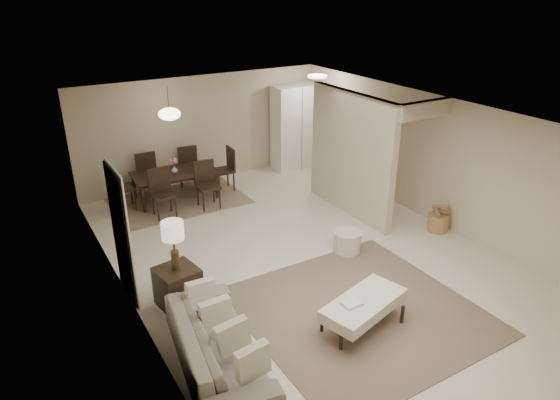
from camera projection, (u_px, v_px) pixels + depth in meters
floor at (309, 260)px, 8.67m from camera, size 9.00×9.00×0.00m
ceiling at (313, 119)px, 7.66m from camera, size 9.00×9.00×0.00m
back_wall at (204, 129)px, 11.70m from camera, size 6.00×0.00×6.00m
left_wall at (128, 238)px, 6.76m from camera, size 0.00×9.00×9.00m
right_wall at (441, 162)px, 9.57m from camera, size 0.00×9.00×9.00m
partition at (351, 155)px, 9.99m from camera, size 0.15×2.50×2.50m
doorway at (121, 235)px, 7.33m from camera, size 0.04×0.90×2.04m
pantry_cabinet at (296, 127)px, 12.60m from camera, size 1.20×0.55×2.10m
flush_light at (317, 76)px, 11.26m from camera, size 0.44×0.44×0.05m
living_rug at (359, 311)px, 7.31m from camera, size 3.20×3.20×0.01m
sofa at (218, 346)px, 6.12m from camera, size 2.39×1.23×0.66m
ottoman_bench at (364, 305)px, 6.83m from camera, size 1.40×0.91×0.46m
side_table at (178, 287)px, 7.35m from camera, size 0.64×0.64×0.61m
table_lamp at (173, 235)px, 7.00m from camera, size 0.32×0.32×0.76m
round_pouf at (347, 242)px, 8.86m from camera, size 0.49×0.49×0.38m
wicker_basket at (438, 223)px, 9.61m from camera, size 0.41×0.41×0.33m
dining_rug at (177, 199)px, 11.06m from camera, size 2.80×2.10×0.01m
dining_table at (176, 186)px, 10.93m from camera, size 1.84×1.09×0.63m
dining_chairs at (175, 178)px, 10.86m from camera, size 2.70×2.00×1.00m
vase at (174, 169)px, 10.78m from camera, size 0.17×0.17×0.14m
yellow_mat at (364, 200)px, 10.99m from camera, size 0.90×0.57×0.01m
pendant_light at (169, 114)px, 10.28m from camera, size 0.46×0.46×0.71m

